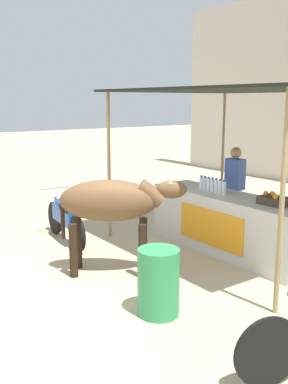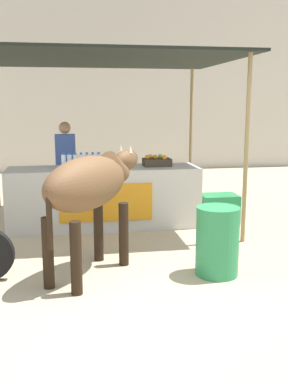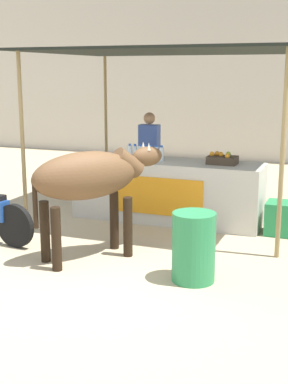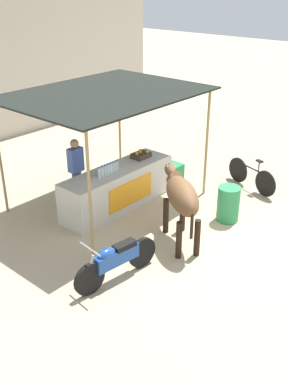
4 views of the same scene
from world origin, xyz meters
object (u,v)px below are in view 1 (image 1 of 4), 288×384
(stall_counter, at_px, (228,224))
(cow, at_px, (113,204))
(vendor_behind_counter, at_px, (234,191))
(motorcycle_parked, at_px, (65,218))
(fruit_crate, at_px, (275,200))
(water_barrel, at_px, (158,282))

(stall_counter, distance_m, cow, 2.13)
(vendor_behind_counter, distance_m, cow, 2.80)
(cow, height_order, motorcycle_parked, cow)
(vendor_behind_counter, xyz_separation_m, motorcycle_parked, (-1.50, -2.71, -0.42))
(fruit_crate, bearing_deg, stall_counter, -176.48)
(cow, xyz_separation_m, motorcycle_parked, (-1.78, 0.08, -0.60))
(fruit_crate, distance_m, cow, 2.39)
(fruit_crate, xyz_separation_m, motorcycle_parked, (-2.95, -2.01, -0.60))
(fruit_crate, height_order, vendor_behind_counter, vendor_behind_counter)
(water_barrel, bearing_deg, cow, 169.46)
(stall_counter, bearing_deg, motorcycle_parked, -136.90)
(vendor_behind_counter, height_order, water_barrel, vendor_behind_counter)
(fruit_crate, xyz_separation_m, cow, (-1.17, -2.08, 0.00))
(fruit_crate, bearing_deg, cow, -119.37)
(cow, bearing_deg, fruit_crate, 60.63)
(water_barrel, xyz_separation_m, motorcycle_parked, (-3.20, 0.34, 0.03))
(vendor_behind_counter, relative_size, cow, 0.99)
(motorcycle_parked, bearing_deg, vendor_behind_counter, 61.07)
(stall_counter, height_order, fruit_crate, fruit_crate)
(motorcycle_parked, bearing_deg, fruit_crate, 34.23)
(cow, distance_m, motorcycle_parked, 1.88)
(vendor_behind_counter, bearing_deg, cow, -84.22)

